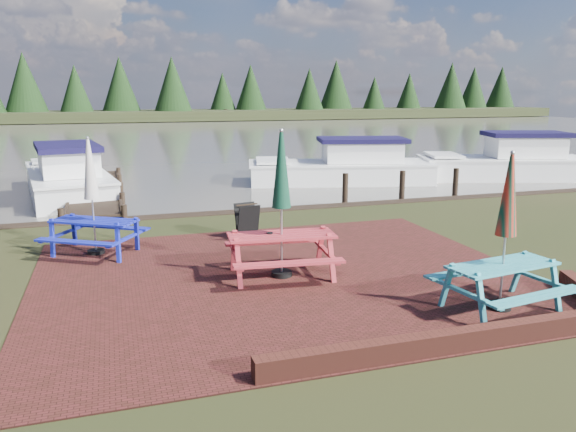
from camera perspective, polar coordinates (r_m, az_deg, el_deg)
The scene contains 13 objects.
ground at distance 9.61m, azimuth 1.42°, elevation -8.09°, with size 120.00×120.00×0.00m, color black.
paving at distance 10.50m, azimuth -0.36°, elevation -6.21°, with size 9.00×7.50×0.02m, color #371611.
brick_wall at distance 8.56m, azimuth 20.94°, elevation -10.52°, with size 6.21×1.79×0.30m.
water at distance 45.73m, azimuth -13.91°, elevation 7.87°, with size 120.00×60.00×0.02m, color #48453E.
far_treeline at distance 74.57m, azimuth -15.60°, elevation 11.94°, with size 120.00×10.00×8.10m.
picnic_table_teal at distance 9.36m, azimuth 21.06°, elevation -3.89°, with size 2.00×1.84×2.49m.
picnic_table_red at distance 10.28m, azimuth -0.66°, elevation -1.18°, with size 2.12×1.93×2.71m.
picnic_table_blue at distance 12.45m, azimuth -19.17°, elevation 0.13°, with size 2.34×2.28×2.46m.
chalkboard at distance 13.09m, azimuth -4.18°, elevation -0.54°, with size 0.55×0.58×0.84m.
jetty at distance 20.06m, azimuth -18.90°, elevation 2.44°, with size 1.76×9.08×1.00m.
boat_jetty at distance 21.01m, azimuth -21.47°, elevation 3.51°, with size 3.50×7.41×2.07m.
boat_near at distance 22.67m, azimuth 5.74°, elevation 4.84°, with size 7.67×4.15×1.97m.
boat_far at distance 25.31m, azimuth 21.44°, elevation 4.95°, with size 7.32×4.38×2.16m.
Camera 1 is at (-2.93, -8.51, 3.37)m, focal length 35.00 mm.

